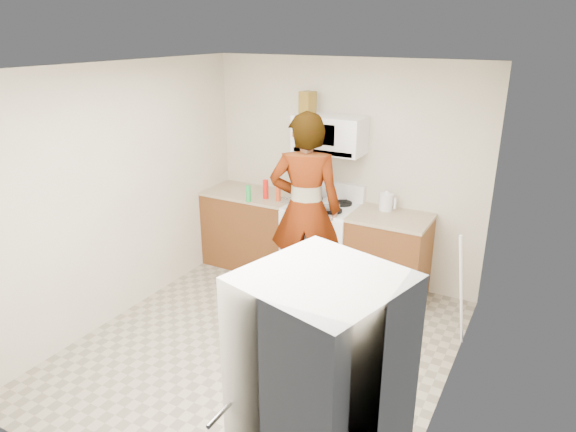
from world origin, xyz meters
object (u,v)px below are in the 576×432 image
Objects in this scene: person at (305,210)px; kettle at (386,202)px; gas_range at (322,242)px; fridge at (319,423)px; saucepan at (311,193)px; microwave at (330,134)px.

person reaches higher than kettle.
kettle is (0.66, 0.62, 0.01)m from person.
gas_range is 0.87m from kettle.
kettle is (0.67, 0.17, 0.54)m from gas_range.
saucepan is at bearing 132.01° from fridge.
person reaches higher than gas_range.
kettle is at bearing 14.22° from gas_range.
kettle is 0.91× the size of saucepan.
person reaches higher than saucepan.
gas_range is 0.57m from saucepan.
gas_range is 0.56× the size of person.
gas_range is at bearing -90.00° from microwave.
gas_range is 0.70m from person.
fridge is 9.48× the size of kettle.
saucepan is (-0.88, -0.06, -0.02)m from kettle.
person is at bearing 133.27° from fridge.
fridge reaches higher than gas_range.
person is at bearing -89.35° from microwave.
gas_range is at bearing -161.04° from kettle.
kettle is at bearing 3.68° from saucepan.
gas_range is at bearing -28.07° from saucepan.
gas_range is 1.22m from microwave.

